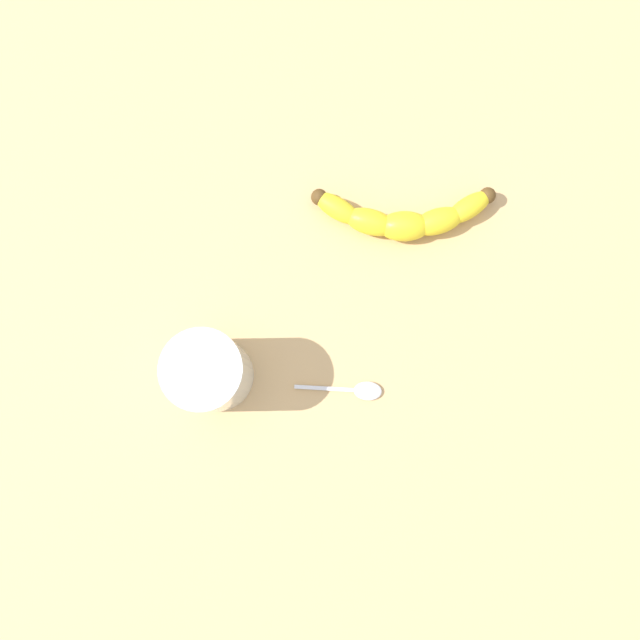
# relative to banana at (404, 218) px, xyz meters

# --- Properties ---
(wooden_tabletop) EXTENTS (1.20, 1.20, 0.03)m
(wooden_tabletop) POSITION_rel_banana_xyz_m (0.08, -0.09, -0.03)
(wooden_tabletop) COLOR tan
(wooden_tabletop) RESTS_ON ground
(banana) EXTENTS (0.11, 0.24, 0.04)m
(banana) POSITION_rel_banana_xyz_m (0.00, 0.00, 0.00)
(banana) COLOR yellow
(banana) RESTS_ON wooden_tabletop
(smoothie_glass) EXTENTS (0.09, 0.09, 0.12)m
(smoothie_glass) POSITION_rel_banana_xyz_m (0.26, -0.18, 0.04)
(smoothie_glass) COLOR silver
(smoothie_glass) RESTS_ON wooden_tabletop
(teaspoon) EXTENTS (0.04, 0.11, 0.01)m
(teaspoon) POSITION_rel_banana_xyz_m (0.23, 0.00, -0.02)
(teaspoon) COLOR silver
(teaspoon) RESTS_ON wooden_tabletop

